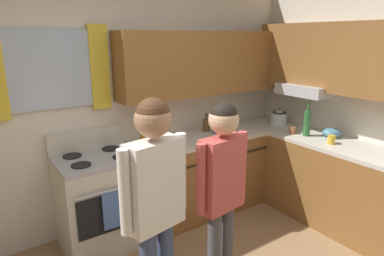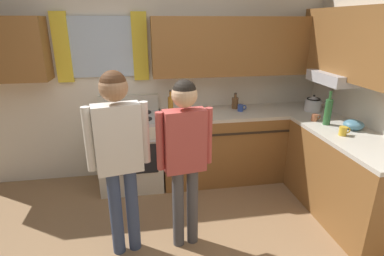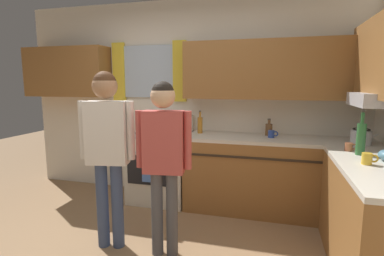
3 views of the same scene
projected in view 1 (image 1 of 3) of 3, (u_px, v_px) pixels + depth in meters
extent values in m
cube|color=silver|center=(104.00, 105.00, 3.39)|extent=(4.60, 0.10, 2.60)
cube|color=silver|center=(50.00, 70.00, 2.96)|extent=(0.71, 0.03, 0.69)
cube|color=yellow|center=(99.00, 68.00, 3.20)|extent=(0.18, 0.04, 0.79)
cube|color=brown|center=(211.00, 63.00, 3.77)|extent=(2.21, 0.32, 0.69)
cube|color=brown|center=(327.00, 57.00, 3.62)|extent=(0.32, 1.65, 0.72)
cube|color=#B7B7BC|center=(307.00, 90.00, 3.83)|extent=(0.40, 0.60, 0.12)
cube|color=brown|center=(220.00, 170.00, 4.00)|extent=(2.13, 0.62, 0.86)
cube|color=beige|center=(221.00, 134.00, 3.89)|extent=(2.13, 0.62, 0.04)
cube|color=brown|center=(335.00, 185.00, 3.60)|extent=(0.62, 1.44, 0.86)
cube|color=beige|center=(340.00, 145.00, 3.48)|extent=(0.62, 1.44, 0.04)
cube|color=#2D2319|center=(238.00, 154.00, 3.68)|extent=(2.01, 0.01, 0.02)
cube|color=beige|center=(101.00, 203.00, 3.21)|extent=(0.74, 0.62, 0.86)
cube|color=black|center=(113.00, 212.00, 2.94)|extent=(0.62, 0.01, 0.36)
cylinder|color=#ADADB2|center=(112.00, 190.00, 2.87)|extent=(0.62, 0.02, 0.02)
cube|color=#ADADB2|center=(97.00, 159.00, 3.09)|extent=(0.74, 0.62, 0.04)
cube|color=beige|center=(87.00, 139.00, 3.27)|extent=(0.74, 0.08, 0.20)
cylinder|color=black|center=(81.00, 165.00, 2.87)|extent=(0.17, 0.17, 0.01)
cylinder|color=black|center=(122.00, 157.00, 3.08)|extent=(0.17, 0.17, 0.01)
cylinder|color=black|center=(72.00, 156.00, 3.09)|extent=(0.17, 0.17, 0.01)
cylinder|color=black|center=(111.00, 149.00, 3.29)|extent=(0.17, 0.17, 0.01)
cube|color=#4C72B7|center=(114.00, 210.00, 2.91)|extent=(0.20, 0.02, 0.34)
cylinder|color=#B27223|center=(143.00, 135.00, 3.40)|extent=(0.06, 0.06, 0.20)
cylinder|color=#B27223|center=(142.00, 122.00, 3.36)|extent=(0.02, 0.02, 0.07)
cylinder|color=#3F382D|center=(142.00, 118.00, 3.35)|extent=(0.03, 0.03, 0.02)
cylinder|color=brown|center=(206.00, 125.00, 3.91)|extent=(0.08, 0.08, 0.14)
cylinder|color=brown|center=(206.00, 117.00, 3.89)|extent=(0.03, 0.03, 0.05)
cylinder|color=#3F382D|center=(206.00, 114.00, 3.88)|extent=(0.04, 0.04, 0.02)
cylinder|color=#2D6633|center=(307.00, 123.00, 3.70)|extent=(0.08, 0.08, 0.28)
cylinder|color=#2D6633|center=(309.00, 107.00, 3.65)|extent=(0.03, 0.03, 0.10)
cylinder|color=#3F382D|center=(309.00, 101.00, 3.64)|extent=(0.03, 0.03, 0.02)
cylinder|color=gold|center=(331.00, 140.00, 3.44)|extent=(0.08, 0.08, 0.09)
torus|color=gold|center=(334.00, 138.00, 3.47)|extent=(0.06, 0.01, 0.06)
cylinder|color=#B76642|center=(293.00, 130.00, 3.80)|extent=(0.07, 0.07, 0.08)
torus|color=#B76642|center=(295.00, 129.00, 3.83)|extent=(0.06, 0.01, 0.06)
cylinder|color=#2D479E|center=(215.00, 129.00, 3.83)|extent=(0.07, 0.07, 0.08)
torus|color=#2D479E|center=(219.00, 128.00, 3.85)|extent=(0.06, 0.01, 0.06)
cylinder|color=silver|center=(279.00, 119.00, 4.20)|extent=(0.20, 0.20, 0.14)
cone|color=silver|center=(279.00, 111.00, 4.18)|extent=(0.18, 0.18, 0.05)
sphere|color=black|center=(280.00, 109.00, 4.17)|extent=(0.02, 0.02, 0.02)
cone|color=silver|center=(286.00, 115.00, 4.26)|extent=(0.09, 0.04, 0.07)
torus|color=black|center=(279.00, 112.00, 4.18)|extent=(0.17, 0.17, 0.02)
cylinder|color=teal|center=(331.00, 136.00, 3.69)|extent=(0.11, 0.11, 0.03)
ellipsoid|color=teal|center=(332.00, 133.00, 3.68)|extent=(0.20, 0.20, 0.10)
cube|color=white|center=(155.00, 185.00, 2.06)|extent=(0.39, 0.22, 0.57)
cylinder|color=white|center=(181.00, 172.00, 2.21)|extent=(0.07, 0.07, 0.52)
cylinder|color=white|center=(125.00, 193.00, 1.91)|extent=(0.07, 0.07, 0.52)
sphere|color=#A87A56|center=(153.00, 119.00, 1.95)|extent=(0.22, 0.22, 0.22)
sphere|color=#4C2D19|center=(153.00, 115.00, 1.95)|extent=(0.20, 0.20, 0.20)
cylinder|color=#4C4C51|center=(226.00, 249.00, 2.59)|extent=(0.10, 0.10, 0.76)
cube|color=#BF4C47|center=(222.00, 174.00, 2.38)|extent=(0.37, 0.20, 0.54)
cylinder|color=#BF4C47|center=(241.00, 164.00, 2.51)|extent=(0.07, 0.07, 0.50)
cylinder|color=#BF4C47|center=(201.00, 179.00, 2.23)|extent=(0.07, 0.07, 0.50)
sphere|color=#DBAD84|center=(224.00, 120.00, 2.27)|extent=(0.21, 0.21, 0.21)
sphere|color=black|center=(224.00, 116.00, 2.27)|extent=(0.19, 0.19, 0.19)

